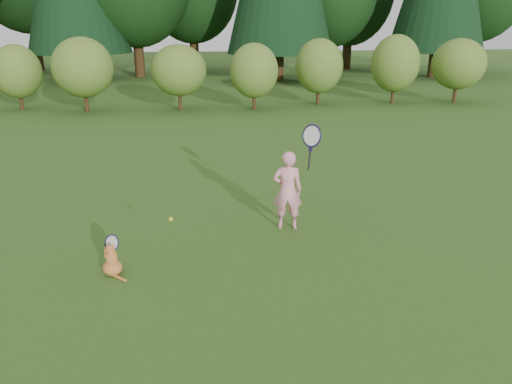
{
  "coord_description": "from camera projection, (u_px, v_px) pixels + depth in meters",
  "views": [
    {
      "loc": [
        -0.77,
        -6.69,
        3.32
      ],
      "look_at": [
        0.2,
        0.8,
        0.7
      ],
      "focal_mm": 35.0,
      "sensor_mm": 36.0,
      "label": 1
    }
  ],
  "objects": [
    {
      "name": "ground",
      "position": [
        250.0,
        254.0,
        7.46
      ],
      "size": [
        100.0,
        100.0,
        0.0
      ],
      "primitive_type": "plane",
      "color": "#264B15",
      "rests_on": "ground"
    },
    {
      "name": "shrub_row",
      "position": [
        210.0,
        72.0,
        19.18
      ],
      "size": [
        28.0,
        3.0,
        2.8
      ],
      "primitive_type": null,
      "color": "#416E22",
      "rests_on": "ground"
    },
    {
      "name": "child",
      "position": [
        288.0,
        189.0,
        8.17
      ],
      "size": [
        0.78,
        0.52,
        1.99
      ],
      "rotation": [
        0.0,
        0.0,
        2.99
      ],
      "color": "pink",
      "rests_on": "ground"
    },
    {
      "name": "cat",
      "position": [
        112.0,
        258.0,
        6.82
      ],
      "size": [
        0.42,
        0.63,
        0.61
      ],
      "rotation": [
        0.0,
        0.0,
        0.32
      ],
      "color": "#C44B25",
      "rests_on": "ground"
    },
    {
      "name": "tennis_ball",
      "position": [
        171.0,
        219.0,
        6.82
      ],
      "size": [
        0.06,
        0.06,
        0.06
      ],
      "color": "#CDDF1A",
      "rests_on": "ground"
    }
  ]
}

